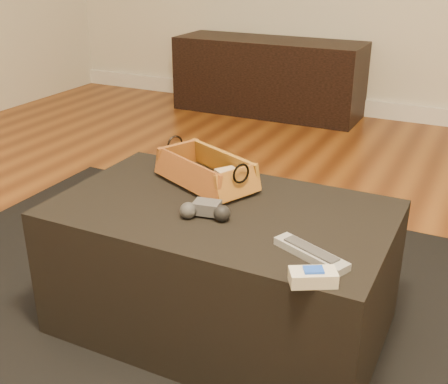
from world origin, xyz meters
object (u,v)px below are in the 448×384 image
at_px(media_cabinet, 268,77).
at_px(wicker_basket, 206,172).
at_px(silver_remote, 311,253).
at_px(tv_remote, 200,177).
at_px(cream_gadget, 313,277).
at_px(game_controller, 206,210).
at_px(ottoman, 221,268).

xyz_separation_m(media_cabinet, wicker_basket, (0.74, -2.35, 0.20)).
bearing_deg(silver_remote, tv_remote, 148.27).
relative_size(wicker_basket, cream_gadget, 3.23).
relative_size(wicker_basket, game_controller, 2.53).
bearing_deg(game_controller, wicker_basket, 117.91).
relative_size(media_cabinet, game_controller, 8.91).
xyz_separation_m(media_cabinet, ottoman, (0.86, -2.49, -0.05)).
relative_size(ottoman, tv_remote, 5.43).
distance_m(media_cabinet, wicker_basket, 2.48).
bearing_deg(tv_remote, game_controller, -38.63).
relative_size(tv_remote, silver_remote, 0.86).
distance_m(tv_remote, game_controller, 0.25).
bearing_deg(ottoman, tv_remote, 137.84).
distance_m(game_controller, silver_remote, 0.35).
bearing_deg(tv_remote, wicker_basket, 30.87).
distance_m(tv_remote, wicker_basket, 0.03).
xyz_separation_m(media_cabinet, game_controller, (0.85, -2.57, 0.19)).
bearing_deg(silver_remote, ottoman, 153.68).
bearing_deg(cream_gadget, wicker_basket, 140.33).
distance_m(wicker_basket, cream_gadget, 0.65).
bearing_deg(ottoman, cream_gadget, -36.53).
xyz_separation_m(media_cabinet, cream_gadget, (1.24, -2.77, 0.18)).
distance_m(wicker_basket, silver_remote, 0.55).
bearing_deg(media_cabinet, wicker_basket, -72.57).
bearing_deg(media_cabinet, silver_remote, -65.78).
height_order(tv_remote, silver_remote, tv_remote).
height_order(tv_remote, game_controller, game_controller).
bearing_deg(ottoman, game_controller, -94.05).
height_order(wicker_basket, game_controller, wicker_basket).
bearing_deg(cream_gadget, silver_remote, 110.42).
bearing_deg(silver_remote, cream_gadget, -69.58).
relative_size(tv_remote, wicker_basket, 0.47).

